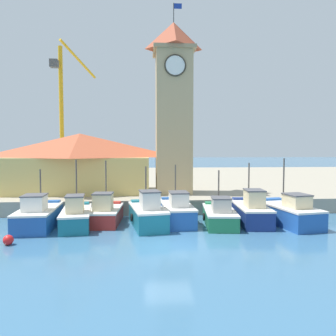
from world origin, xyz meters
name	(u,v)px	position (x,y,z in m)	size (l,w,h in m)	color
ground_plane	(168,246)	(0.00, 0.00, 0.00)	(300.00, 300.00, 0.00)	#386689
quay_wharf	(155,181)	(0.00, 27.75, 0.58)	(120.00, 40.00, 1.15)	#9E937F
fishing_boat_far_left	(38,216)	(-8.11, 4.54, 0.79)	(2.43, 5.12, 3.74)	#2356A8
fishing_boat_left_outer	(76,216)	(-5.70, 4.50, 0.75)	(2.40, 4.93, 4.38)	#196B7F
fishing_boat_left_inner	(105,213)	(-3.98, 5.46, 0.72)	(2.25, 4.29, 4.27)	#AD2823
fishing_boat_mid_left	(148,214)	(-1.07, 4.35, 0.84)	(2.71, 4.95, 3.92)	#196B7F
fishing_boat_center	(177,211)	(0.94, 5.30, 0.80)	(2.24, 5.07, 3.98)	#2356A8
fishing_boat_mid_right	(220,215)	(3.74, 4.54, 0.68)	(2.42, 4.94, 3.62)	#237A4C
fishing_boat_right_inner	(251,211)	(6.01, 4.92, 0.81)	(2.21, 5.17, 4.09)	navy
fishing_boat_right_outer	(289,213)	(8.40, 4.30, 0.79)	(3.02, 5.39, 4.44)	#2356A8
clock_tower	(174,105)	(1.25, 11.89, 8.92)	(3.55, 3.55, 16.38)	tan
warehouse_left	(80,162)	(-7.08, 13.05, 3.85)	(12.69, 6.23, 5.27)	tan
port_crane_near	(63,125)	(-12.34, 28.49, 8.16)	(4.50, 9.64, 18.42)	#976E11
mooring_buoy	(8,240)	(-8.49, 0.80, 0.27)	(0.54, 0.54, 0.54)	red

